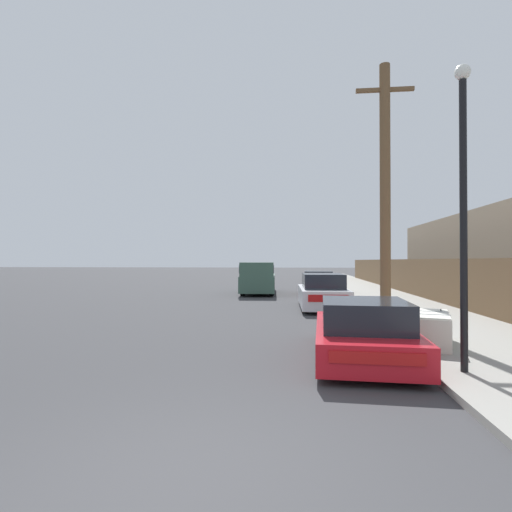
% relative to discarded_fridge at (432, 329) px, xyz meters
% --- Properties ---
extents(ground_plane, '(220.00, 220.00, 0.00)m').
position_rel_discarded_fridge_xyz_m(ground_plane, '(-3.94, -5.83, -0.47)').
color(ground_plane, '#38383A').
extents(sidewalk_curb, '(4.20, 63.00, 0.12)m').
position_rel_discarded_fridge_xyz_m(sidewalk_curb, '(1.36, 17.67, -0.41)').
color(sidewalk_curb, gray).
rests_on(sidewalk_curb, ground).
extents(discarded_fridge, '(1.21, 1.94, 0.72)m').
position_rel_discarded_fridge_xyz_m(discarded_fridge, '(0.00, 0.00, 0.00)').
color(discarded_fridge, silver).
rests_on(discarded_fridge, sidewalk_curb).
extents(parked_sports_car_red, '(2.07, 4.25, 1.21)m').
position_rel_discarded_fridge_xyz_m(parked_sports_car_red, '(-1.66, -1.02, 0.08)').
color(parked_sports_car_red, red).
rests_on(parked_sports_car_red, ground).
extents(car_parked_mid, '(1.98, 4.50, 1.45)m').
position_rel_discarded_fridge_xyz_m(car_parked_mid, '(-1.96, 7.38, 0.20)').
color(car_parked_mid, silver).
rests_on(car_parked_mid, ground).
extents(car_parked_far, '(1.89, 4.34, 1.37)m').
position_rel_discarded_fridge_xyz_m(car_parked_far, '(-1.79, 14.42, 0.17)').
color(car_parked_far, '#5B1E19').
rests_on(car_parked_far, ground).
extents(pickup_truck, '(2.28, 5.97, 1.88)m').
position_rel_discarded_fridge_xyz_m(pickup_truck, '(-5.32, 14.40, 0.46)').
color(pickup_truck, '#385647').
rests_on(pickup_truck, ground).
extents(utility_pole, '(1.80, 0.33, 8.09)m').
position_rel_discarded_fridge_xyz_m(utility_pole, '(-0.21, 3.72, 3.79)').
color(utility_pole, brown).
rests_on(utility_pole, sidewalk_curb).
extents(street_lamp, '(0.26, 0.26, 5.18)m').
position_rel_discarded_fridge_xyz_m(street_lamp, '(-0.18, -2.19, 2.62)').
color(street_lamp, black).
rests_on(street_lamp, sidewalk_curb).
extents(wooden_fence, '(0.08, 39.61, 1.94)m').
position_rel_discarded_fridge_xyz_m(wooden_fence, '(3.31, 15.77, 0.62)').
color(wooden_fence, brown).
rests_on(wooden_fence, sidewalk_curb).
extents(building_right_house, '(6.00, 17.78, 4.54)m').
position_rel_discarded_fridge_xyz_m(building_right_house, '(8.67, 14.57, 1.80)').
color(building_right_house, gray).
rests_on(building_right_house, ground).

